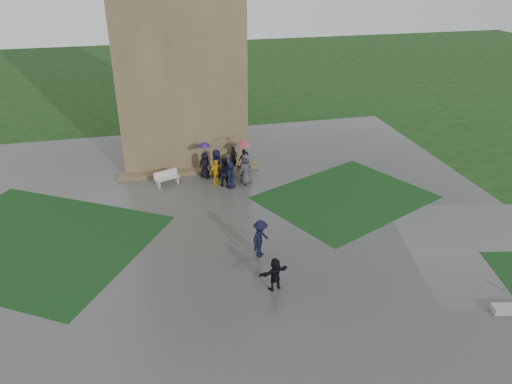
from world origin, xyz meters
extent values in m
plane|color=black|center=(0.00, 0.00, 0.00)|extent=(120.00, 120.00, 0.00)
cube|color=#3B3A38|center=(0.00, 2.00, 0.01)|extent=(34.00, 34.00, 0.02)
cube|color=black|center=(-8.50, 4.00, 0.03)|extent=(14.10, 13.46, 0.01)
cube|color=black|center=(8.50, 5.00, 0.03)|extent=(11.12, 10.15, 0.01)
cube|color=brown|center=(0.00, 15.00, 9.00)|extent=(8.00, 8.00, 18.00)
cube|color=brown|center=(0.00, 10.60, 0.13)|extent=(9.00, 0.80, 0.22)
cube|color=#BBBAB5|center=(-1.50, 9.13, 0.47)|extent=(1.60, 0.99, 0.06)
cube|color=#BBBAB5|center=(-2.07, 8.90, 0.23)|extent=(0.23, 0.41, 0.43)
cube|color=#BBBAB5|center=(-0.93, 9.35, 0.23)|extent=(0.23, 0.41, 0.43)
cube|color=#BBBAB5|center=(-1.58, 9.34, 0.71)|extent=(1.45, 0.61, 0.41)
imported|color=black|center=(3.49, 9.17, 0.86)|extent=(0.80, 1.10, 1.69)
imported|color=black|center=(3.39, 9.34, 0.93)|extent=(1.02, 1.23, 1.83)
imported|color=black|center=(2.92, 10.48, 0.83)|extent=(0.70, 0.67, 1.62)
imported|color=#39393E|center=(2.40, 9.59, 0.75)|extent=(0.64, 0.57, 1.47)
imported|color=black|center=(1.66, 9.62, 0.93)|extent=(0.76, 0.99, 1.83)
imported|color=black|center=(0.92, 9.68, 0.86)|extent=(0.99, 0.94, 1.67)
imported|color=yellow|center=(1.43, 8.55, 0.82)|extent=(1.08, 0.95, 1.60)
imported|color=black|center=(1.90, 8.23, 0.92)|extent=(1.00, 0.88, 1.79)
imported|color=black|center=(2.21, 7.90, 0.85)|extent=(0.80, 0.95, 1.67)
imported|color=#39393E|center=(3.22, 8.17, 0.99)|extent=(1.15, 1.07, 1.94)
imported|color=black|center=(3.23, 8.63, 0.95)|extent=(0.95, 0.60, 1.86)
imported|color=pink|center=(3.22, 8.17, 2.10)|extent=(1.03, 1.03, 0.95)
imported|color=#6A389C|center=(0.92, 9.68, 2.01)|extent=(0.85, 0.85, 0.74)
imported|color=black|center=(2.40, 9.59, 2.18)|extent=(1.06, 1.06, 0.97)
imported|color=pink|center=(3.39, 9.34, 2.03)|extent=(0.85, 0.85, 0.75)
imported|color=black|center=(2.21, 0.22, 0.96)|extent=(1.28, 1.32, 1.88)
imported|color=black|center=(2.21, -2.38, 0.77)|extent=(1.47, 0.86, 1.50)
camera|label=1|loc=(-2.56, -19.10, 13.23)|focal=35.00mm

